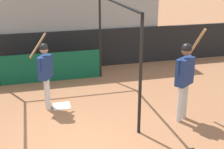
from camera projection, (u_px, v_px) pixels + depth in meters
ground_plane at (81, 146)px, 6.41m from camera, size 60.00×60.00×0.00m
outfield_wall at (56, 51)px, 10.84m from camera, size 24.00×0.12×1.34m
bleacher_section at (49, 12)px, 12.37m from camera, size 7.60×4.00×3.42m
batting_cage at (52, 51)px, 8.78m from camera, size 3.26×3.84×2.65m
home_plate at (62, 106)px, 8.19m from camera, size 0.44×0.44×0.02m
player_batter at (45, 70)px, 7.78m from camera, size 0.57×0.90×1.85m
player_waiting at (185, 74)px, 7.12m from camera, size 0.70×0.73×2.20m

